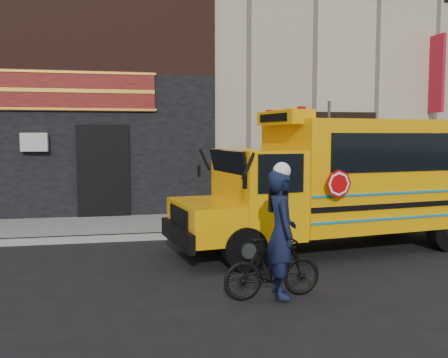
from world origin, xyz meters
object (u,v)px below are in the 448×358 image
Objects in this scene: school_bus at (350,178)px; bicycle at (273,268)px; cyclist at (281,237)px; sign_pole at (328,162)px.

school_bus is 4.68× the size of bicycle.
bicycle is 0.50m from cyclist.
sign_pole is at bearing 84.78° from school_bus.
bicycle is (-2.74, -4.38, -1.33)m from sign_pole.
school_bus is 2.19× the size of sign_pole.
sign_pole is 1.73× the size of cyclist.
cyclist is (0.11, -0.06, 0.48)m from bicycle.
school_bus reaches higher than cyclist.
cyclist is at bearing -124.72° from bicycle.
cyclist is at bearing -120.66° from sign_pole.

